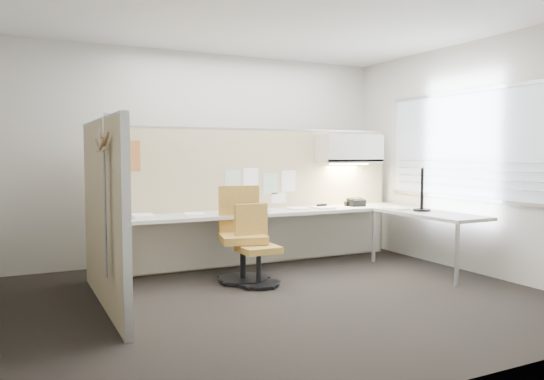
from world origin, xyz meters
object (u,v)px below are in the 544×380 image
chair_left (256,248)px  phone (356,202)px  desk (297,221)px  monitor (422,186)px  chair_right (242,237)px

chair_left → phone: size_ratio=3.86×
desk → chair_left: 0.98m
desk → chair_left: size_ratio=4.58×
desk → monitor: 1.62m
chair_right → monitor: (2.24, -0.47, 0.55)m
desk → chair_right: 0.91m
phone → monitor: bearing=-61.3°
desk → monitor: (1.37, -0.74, 0.44)m
chair_right → monitor: 2.35m
monitor → phone: monitor is taller
chair_left → chair_right: bearing=102.5°
chair_right → phone: (1.87, 0.41, 0.29)m
monitor → phone: 0.99m
chair_left → monitor: 2.27m
chair_left → chair_right: 0.28m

